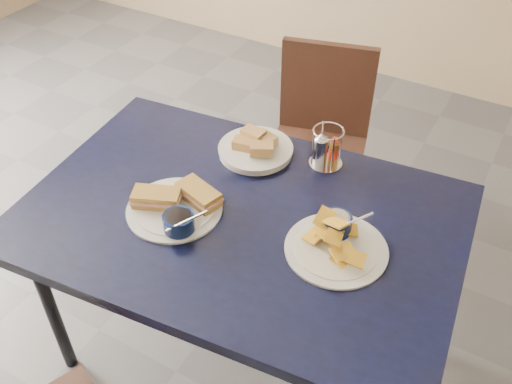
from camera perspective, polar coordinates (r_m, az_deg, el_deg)
The scene contains 7 objects.
ground at distance 2.26m, azimuth -8.01°, elevation -17.35°, with size 6.00×6.00×0.00m, color #4A4A4F.
dining_table at distance 1.73m, azimuth -1.52°, elevation -3.71°, with size 1.37×0.98×0.75m.
chair_far at distance 2.50m, azimuth 6.90°, elevation 6.08°, with size 0.48×0.47×0.85m.
sandwich_plate at distance 1.70m, azimuth -7.93°, elevation -1.33°, with size 0.31×0.29×0.12m.
plantain_plate at distance 1.60m, azimuth 7.99°, elevation -4.74°, with size 0.29×0.29×0.12m.
bread_basket at distance 1.90m, azimuth -0.02°, elevation 4.43°, with size 0.25×0.25×0.07m.
condiment_caddy at distance 1.85m, azimuth 6.97°, elevation 4.24°, with size 0.11×0.11×0.14m.
Camera 1 is at (0.84, -0.86, 1.91)m, focal length 40.00 mm.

